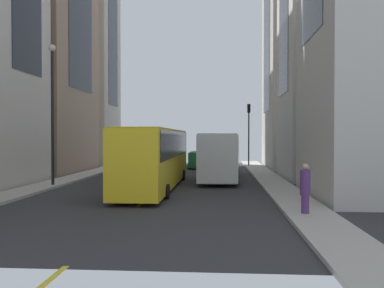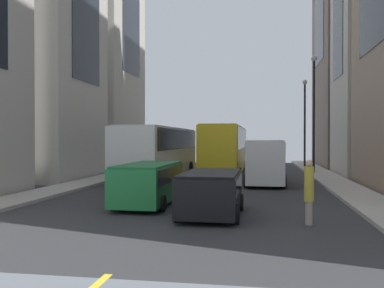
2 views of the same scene
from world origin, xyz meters
TOP-DOWN VIEW (x-y plane):
  - ground_plane at (0.00, 0.00)m, footprint 40.45×40.45m
  - sidewalk_west at (-7.24, 0.00)m, footprint 1.98×44.00m
  - sidewalk_east at (7.24, 0.00)m, footprint 1.98×44.00m
  - lane_stripe_1 at (0.00, -10.50)m, footprint 0.16×2.00m
  - lane_stripe_2 at (0.00, 0.00)m, footprint 0.16×2.00m
  - lane_stripe_3 at (0.00, 10.50)m, footprint 0.16×2.00m
  - lane_stripe_4 at (0.00, 21.00)m, footprint 0.16×2.00m
  - city_bus_white at (-3.50, -1.59)m, footprint 2.80×12.62m
  - streetcar_yellow at (0.23, 4.57)m, footprint 2.70×14.63m
  - delivery_van_white at (3.09, -2.99)m, footprint 2.25×5.75m
  - car_green_0 at (-1.54, -11.54)m, footprint 2.02×4.71m
  - car_black_1 at (1.21, -13.47)m, footprint 2.06×4.03m
  - pedestrian_crossing_near at (4.35, -14.49)m, footprint 0.30×0.30m
  - pedestrian_crossing_mid at (-7.00, 13.39)m, footprint 0.40×0.40m
  - streetlamp_near at (6.75, 4.66)m, footprint 0.44×0.44m
  - streetlamp_far at (6.75, 11.40)m, footprint 0.44×0.44m

SIDE VIEW (x-z plane):
  - ground_plane at x=0.00m, z-range 0.00..0.00m
  - lane_stripe_1 at x=0.00m, z-range 0.00..0.01m
  - lane_stripe_2 at x=0.00m, z-range 0.00..0.01m
  - lane_stripe_3 at x=0.00m, z-range 0.00..0.01m
  - lane_stripe_4 at x=0.00m, z-range 0.00..0.01m
  - sidewalk_west at x=-7.24m, z-range 0.00..0.15m
  - sidewalk_east at x=7.24m, z-range 0.00..0.15m
  - car_black_1 at x=1.21m, z-range 0.14..1.64m
  - car_green_0 at x=-1.54m, z-range 0.15..1.81m
  - pedestrian_crossing_near at x=4.35m, z-range 0.07..2.07m
  - pedestrian_crossing_mid at x=-7.00m, z-range 0.19..2.14m
  - delivery_van_white at x=3.09m, z-range 0.23..2.80m
  - city_bus_white at x=-3.50m, z-range 0.33..3.69m
  - streetcar_yellow at x=0.23m, z-range 0.33..3.92m
  - streetlamp_far at x=6.75m, z-range 0.97..8.85m
  - streetlamp_near at x=6.75m, z-range 0.99..9.72m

